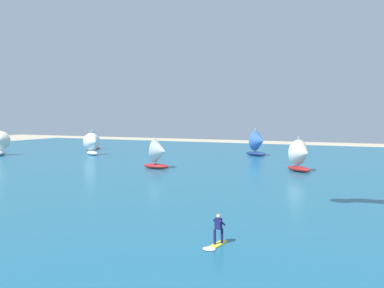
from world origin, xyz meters
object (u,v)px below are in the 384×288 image
Objects in this scene: kitesurfer at (217,234)px; sailboat_far_right at (259,143)px; sailboat_mid_left at (93,144)px; sailboat_mid_right at (90,140)px; sailboat_center_horizon at (159,154)px; sailboat_anchored_offshore at (302,156)px.

sailboat_far_right is at bearing 101.29° from kitesurfer.
kitesurfer is at bearing -44.83° from sailboat_mid_left.
sailboat_mid_right is at bearing -178.70° from sailboat_far_right.
sailboat_mid_left reaches higher than sailboat_mid_right.
sailboat_mid_left is at bearing 150.31° from sailboat_center_horizon.
sailboat_center_horizon is (-17.60, -4.52, -0.07)m from sailboat_anchored_offshore.
sailboat_mid_right is 12.64m from sailboat_mid_left.
sailboat_far_right is (-9.34, 46.80, 1.66)m from kitesurfer.
sailboat_anchored_offshore reaches higher than sailboat_center_horizon.
sailboat_mid_left is (-36.64, 36.42, 1.45)m from kitesurfer.
sailboat_center_horizon is 0.97× the size of sailboat_mid_left.
sailboat_mid_left is (-27.30, -10.38, -0.21)m from sailboat_far_right.
sailboat_far_right reaches higher than sailboat_center_horizon.
sailboat_far_right is at bearing 119.76° from sailboat_anchored_offshore.
kitesurfer is 0.45× the size of sailboat_anchored_offshore.
sailboat_mid_left is at bearing -49.28° from sailboat_mid_right.
sailboat_center_horizon is at bearing 124.25° from kitesurfer.
sailboat_mid_left is (-19.37, 11.04, 0.06)m from sailboat_center_horizon.
sailboat_mid_left is at bearing -159.18° from sailboat_far_right.
sailboat_center_horizon is at bearing -36.75° from sailboat_mid_right.
sailboat_far_right is 1.10× the size of sailboat_anchored_offshore.
sailboat_far_right reaches higher than sailboat_anchored_offshore.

